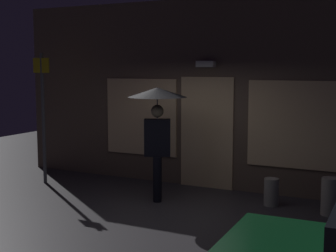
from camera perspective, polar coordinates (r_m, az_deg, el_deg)
name	(u,v)px	position (r m, az deg, el deg)	size (l,w,h in m)	color
ground_plane	(155,217)	(7.92, -1.55, -10.62)	(18.00, 18.00, 0.00)	#38353A
building_facade	(210,95)	(9.70, 4.99, 3.69)	(8.74, 0.48, 3.73)	brown
person_with_umbrella	(157,114)	(8.58, -1.26, 1.38)	(1.05, 1.05, 2.03)	black
street_sign_post	(43,111)	(10.25, -14.46, 1.76)	(0.40, 0.07, 2.68)	#595B60
sidewalk_bollard	(271,192)	(8.67, 12.05, -7.59)	(0.26, 0.26, 0.48)	#9E998E
sidewalk_bollard_2	(330,196)	(8.36, 18.46, -7.86)	(0.27, 0.27, 0.61)	#B2A899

